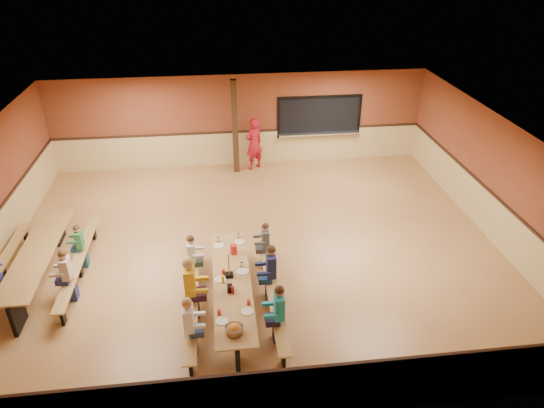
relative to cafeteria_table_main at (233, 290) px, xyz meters
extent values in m
plane|color=#976539|center=(0.65, 2.29, -0.53)|extent=(12.00, 12.00, 0.00)
cube|color=brown|center=(0.65, 7.29, 0.97)|extent=(12.00, 0.04, 3.00)
cube|color=brown|center=(0.65, -2.71, 0.97)|extent=(12.00, 0.04, 3.00)
cube|color=brown|center=(6.65, 2.29, 0.97)|extent=(0.04, 10.00, 3.00)
cube|color=white|center=(0.65, 2.29, 2.47)|extent=(12.00, 10.00, 0.04)
cube|color=black|center=(3.25, 7.26, 1.02)|extent=(2.60, 0.06, 1.20)
cube|color=silver|center=(3.25, 7.17, 0.45)|extent=(2.70, 0.28, 0.06)
cube|color=black|center=(0.45, 6.69, 0.97)|extent=(0.18, 0.18, 3.00)
cube|color=#A47941|center=(0.00, 0.00, 0.19)|extent=(0.75, 3.60, 0.04)
cube|color=black|center=(0.00, -1.55, -0.18)|extent=(0.08, 0.60, 0.70)
cube|color=black|center=(0.00, 1.55, -0.18)|extent=(0.08, 0.60, 0.70)
cube|color=#A47941|center=(-0.83, 0.00, -0.09)|extent=(0.26, 3.60, 0.04)
cube|color=black|center=(-0.83, 0.00, -0.32)|extent=(0.06, 0.18, 0.41)
cube|color=#A47941|center=(0.83, 0.00, -0.09)|extent=(0.26, 3.60, 0.04)
cube|color=black|center=(0.83, 0.00, -0.32)|extent=(0.06, 0.18, 0.41)
cube|color=#A47941|center=(-4.20, 1.58, 0.19)|extent=(0.75, 3.60, 0.04)
cube|color=black|center=(-4.20, 0.03, -0.18)|extent=(0.08, 0.60, 0.70)
cube|color=black|center=(-4.20, 3.13, -0.18)|extent=(0.08, 0.60, 0.70)
cube|color=#A47941|center=(-5.03, 1.58, -0.09)|extent=(0.26, 3.60, 0.04)
cube|color=black|center=(-5.03, 1.58, -0.32)|extent=(0.06, 0.18, 0.41)
cube|color=#A47941|center=(-3.38, 1.58, -0.09)|extent=(0.26, 3.60, 0.04)
cube|color=black|center=(-3.38, 1.58, -0.32)|extent=(0.06, 0.18, 0.41)
imported|color=#AC1323|center=(1.04, 6.84, 0.34)|extent=(0.75, 0.69, 1.73)
cylinder|color=red|center=(0.09, 0.98, 0.32)|extent=(0.16, 0.16, 0.22)
cube|color=black|center=(-0.06, -0.28, 0.28)|extent=(0.10, 0.14, 0.13)
cylinder|color=yellow|center=(-0.18, 0.00, 0.30)|extent=(0.06, 0.06, 0.17)
cylinder|color=#B2140F|center=(0.00, -0.36, 0.30)|extent=(0.06, 0.06, 0.17)
cube|color=black|center=(-0.05, 0.19, 0.24)|extent=(0.16, 0.16, 0.06)
cube|color=#A47941|center=(-0.05, 0.19, 0.52)|extent=(0.02, 0.09, 0.50)
camera|label=1|loc=(-0.13, -7.70, 6.32)|focal=32.00mm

